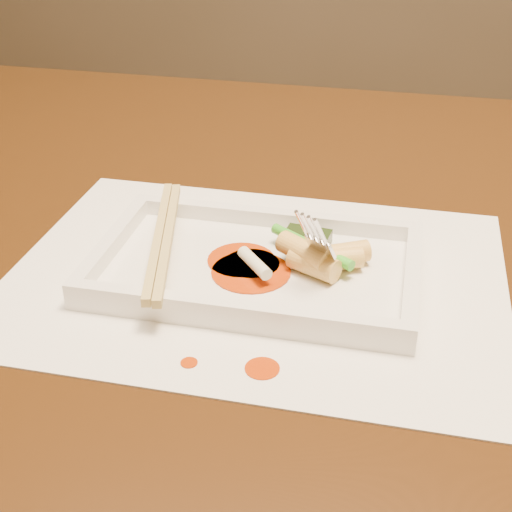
% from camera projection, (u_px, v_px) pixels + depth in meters
% --- Properties ---
extents(table, '(1.40, 0.90, 0.75)m').
position_uv_depth(table, '(183.00, 319.00, 0.70)').
color(table, black).
rests_on(table, ground).
extents(placemat, '(0.40, 0.30, 0.00)m').
position_uv_depth(placemat, '(256.00, 276.00, 0.58)').
color(placemat, white).
rests_on(placemat, table).
extents(sauce_splatter_a, '(0.02, 0.02, 0.00)m').
position_uv_depth(sauce_splatter_a, '(262.00, 368.00, 0.48)').
color(sauce_splatter_a, '#BA3605').
rests_on(sauce_splatter_a, placemat).
extents(sauce_splatter_b, '(0.01, 0.01, 0.00)m').
position_uv_depth(sauce_splatter_b, '(189.00, 363.00, 0.49)').
color(sauce_splatter_b, '#BA3605').
rests_on(sauce_splatter_b, placemat).
extents(plate_base, '(0.26, 0.16, 0.01)m').
position_uv_depth(plate_base, '(256.00, 271.00, 0.58)').
color(plate_base, white).
rests_on(plate_base, placemat).
extents(plate_rim_far, '(0.26, 0.01, 0.01)m').
position_uv_depth(plate_rim_far, '(274.00, 218.00, 0.64)').
color(plate_rim_far, white).
rests_on(plate_rim_far, plate_base).
extents(plate_rim_near, '(0.26, 0.01, 0.01)m').
position_uv_depth(plate_rim_near, '(234.00, 311.00, 0.51)').
color(plate_rim_near, white).
rests_on(plate_rim_near, plate_base).
extents(plate_rim_left, '(0.01, 0.14, 0.01)m').
position_uv_depth(plate_rim_left, '(112.00, 243.00, 0.60)').
color(plate_rim_left, white).
rests_on(plate_rim_left, plate_base).
extents(plate_rim_right, '(0.01, 0.14, 0.01)m').
position_uv_depth(plate_rim_right, '(412.00, 277.00, 0.55)').
color(plate_rim_right, white).
rests_on(plate_rim_right, plate_base).
extents(veg_piece, '(0.04, 0.03, 0.01)m').
position_uv_depth(veg_piece, '(307.00, 240.00, 0.60)').
color(veg_piece, black).
rests_on(veg_piece, plate_base).
extents(scallion_white, '(0.03, 0.04, 0.01)m').
position_uv_depth(scallion_white, '(255.00, 263.00, 0.56)').
color(scallion_white, '#EAEACC').
rests_on(scallion_white, plate_base).
extents(scallion_green, '(0.08, 0.05, 0.01)m').
position_uv_depth(scallion_green, '(312.00, 246.00, 0.58)').
color(scallion_green, '#2C9D19').
rests_on(scallion_green, plate_base).
extents(chopstick_a, '(0.05, 0.19, 0.01)m').
position_uv_depth(chopstick_a, '(159.00, 237.00, 0.58)').
color(chopstick_a, tan).
rests_on(chopstick_a, plate_rim_near).
extents(chopstick_b, '(0.05, 0.19, 0.01)m').
position_uv_depth(chopstick_b, '(168.00, 238.00, 0.58)').
color(chopstick_b, tan).
rests_on(chopstick_b, plate_rim_near).
extents(fork, '(0.09, 0.10, 0.14)m').
position_uv_depth(fork, '(351.00, 182.00, 0.54)').
color(fork, silver).
rests_on(fork, plate_base).
extents(sauce_blob_0, '(0.05, 0.05, 0.00)m').
position_uv_depth(sauce_blob_0, '(251.00, 264.00, 0.58)').
color(sauce_blob_0, '#BA3605').
rests_on(sauce_blob_0, plate_base).
extents(sauce_blob_1, '(0.06, 0.06, 0.00)m').
position_uv_depth(sauce_blob_1, '(251.00, 272.00, 0.57)').
color(sauce_blob_1, '#BA3605').
rests_on(sauce_blob_1, plate_base).
extents(sauce_blob_2, '(0.06, 0.06, 0.00)m').
position_uv_depth(sauce_blob_2, '(241.00, 260.00, 0.59)').
color(sauce_blob_2, '#BA3605').
rests_on(sauce_blob_2, plate_base).
extents(rice_cake_0, '(0.05, 0.03, 0.02)m').
position_uv_depth(rice_cake_0, '(331.00, 259.00, 0.57)').
color(rice_cake_0, '#EED06F').
rests_on(rice_cake_0, plate_base).
extents(rice_cake_1, '(0.05, 0.04, 0.02)m').
position_uv_depth(rice_cake_1, '(340.00, 254.00, 0.57)').
color(rice_cake_1, '#EED06F').
rests_on(rice_cake_1, plate_base).
extents(rice_cake_2, '(0.05, 0.04, 0.02)m').
position_uv_depth(rice_cake_2, '(304.00, 252.00, 0.57)').
color(rice_cake_2, '#EED06F').
rests_on(rice_cake_2, plate_base).
extents(rice_cake_3, '(0.05, 0.04, 0.02)m').
position_uv_depth(rice_cake_3, '(314.00, 264.00, 0.56)').
color(rice_cake_3, '#EED06F').
rests_on(rice_cake_3, plate_base).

